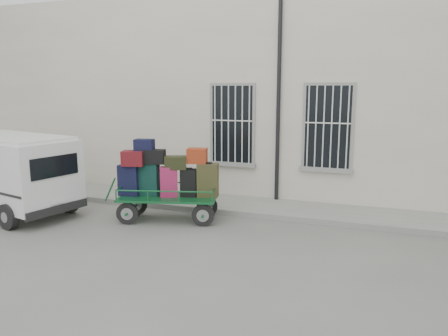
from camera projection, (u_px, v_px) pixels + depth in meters
name	position (u px, v px, depth m)	size (l,w,h in m)	color
ground	(208.00, 232.00, 10.11)	(80.00, 80.00, 0.00)	#62625E
building	(267.00, 97.00, 14.67)	(24.00, 5.15, 6.00)	beige
sidewalk	(237.00, 205.00, 12.14)	(24.00, 1.70, 0.15)	slate
luggage_cart	(167.00, 180.00, 10.82)	(2.89, 1.67, 2.05)	black
van	(7.00, 169.00, 11.50)	(4.41, 2.66, 2.08)	silver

